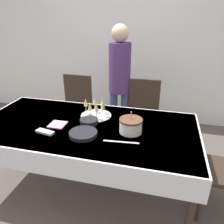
{
  "coord_description": "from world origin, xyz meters",
  "views": [
    {
      "loc": [
        0.7,
        -1.73,
        1.74
      ],
      "look_at": [
        0.24,
        0.1,
        0.88
      ],
      "focal_mm": 35.0,
      "sensor_mm": 36.0,
      "label": 1
    }
  ],
  "objects": [
    {
      "name": "person_standing",
      "position": [
        0.12,
        0.96,
        0.98
      ],
      "size": [
        0.28,
        0.28,
        1.63
      ],
      "color": "#3F4C72",
      "rests_on": "ground_plane"
    },
    {
      "name": "plate_stack_dessert",
      "position": [
        0.03,
        0.03,
        0.79
      ],
      "size": [
        0.18,
        0.18,
        0.05
      ],
      "color": "black",
      "rests_on": "dining_table"
    },
    {
      "name": "wall_back",
      "position": [
        0.0,
        1.9,
        1.35
      ],
      "size": [
        8.0,
        0.05,
        2.7
      ],
      "color": "silver",
      "rests_on": "ground_plane"
    },
    {
      "name": "dining_chair_far_right",
      "position": [
        0.46,
        0.84,
        0.54
      ],
      "size": [
        0.45,
        0.45,
        0.98
      ],
      "color": "#38281E",
      "rests_on": "ground_plane"
    },
    {
      "name": "dining_chair_far_left",
      "position": [
        -0.47,
        0.84,
        0.54
      ],
      "size": [
        0.43,
        0.43,
        0.98
      ],
      "color": "#38281E",
      "rests_on": "ground_plane"
    },
    {
      "name": "napkin_pile",
      "position": [
        -0.26,
        -0.07,
        0.77
      ],
      "size": [
        0.15,
        0.15,
        0.01
      ],
      "color": "pink",
      "rests_on": "dining_table"
    },
    {
      "name": "plate_stack_main",
      "position": [
        0.05,
        -0.19,
        0.78
      ],
      "size": [
        0.25,
        0.25,
        0.03
      ],
      "color": "black",
      "rests_on": "dining_table"
    },
    {
      "name": "fork_pile",
      "position": [
        -0.3,
        -0.23,
        0.77
      ],
      "size": [
        0.18,
        0.09,
        0.02
      ],
      "color": "silver",
      "rests_on": "dining_table"
    },
    {
      "name": "ground_plane",
      "position": [
        0.0,
        0.0,
        0.0
      ],
      "size": [
        12.0,
        12.0,
        0.0
      ],
      "primitive_type": "plane",
      "color": "#564C47"
    },
    {
      "name": "cake_knife",
      "position": [
        0.4,
        -0.22,
        0.76
      ],
      "size": [
        0.3,
        0.05,
        0.0
      ],
      "color": "silver",
      "rests_on": "dining_table"
    },
    {
      "name": "dining_table",
      "position": [
        0.0,
        0.0,
        0.66
      ],
      "size": [
        2.12,
        1.05,
        0.76
      ],
      "color": "white",
      "rests_on": "ground_plane"
    },
    {
      "name": "champagne_tray",
      "position": [
        0.03,
        0.22,
        0.85
      ],
      "size": [
        0.32,
        0.32,
        0.18
      ],
      "color": "silver",
      "rests_on": "dining_table"
    },
    {
      "name": "birthday_cake",
      "position": [
        0.44,
        -0.03,
        0.83
      ],
      "size": [
        0.21,
        0.21,
        0.2
      ],
      "color": "silver",
      "rests_on": "dining_table"
    }
  ]
}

